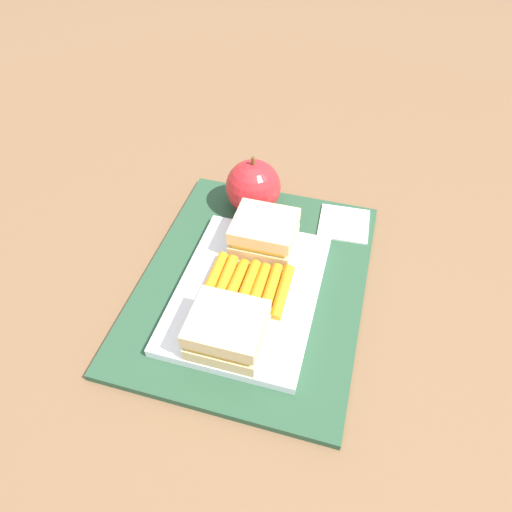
# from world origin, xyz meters

# --- Properties ---
(ground_plane) EXTENTS (2.40, 2.40, 0.00)m
(ground_plane) POSITION_xyz_m (0.00, 0.00, 0.00)
(ground_plane) COLOR brown
(lunchbag_mat) EXTENTS (0.36, 0.28, 0.01)m
(lunchbag_mat) POSITION_xyz_m (0.00, 0.00, 0.01)
(lunchbag_mat) COLOR #284C33
(lunchbag_mat) RESTS_ON ground_plane
(food_tray) EXTENTS (0.23, 0.17, 0.01)m
(food_tray) POSITION_xyz_m (-0.03, 0.00, 0.02)
(food_tray) COLOR white
(food_tray) RESTS_ON lunchbag_mat
(sandwich_half_left) EXTENTS (0.07, 0.08, 0.04)m
(sandwich_half_left) POSITION_xyz_m (-0.10, 0.00, 0.04)
(sandwich_half_left) COLOR #DBC189
(sandwich_half_left) RESTS_ON food_tray
(sandwich_half_right) EXTENTS (0.07, 0.08, 0.04)m
(sandwich_half_right) POSITION_xyz_m (0.05, 0.00, 0.04)
(sandwich_half_right) COLOR #DBC189
(sandwich_half_right) RESTS_ON food_tray
(carrot_sticks_bundle) EXTENTS (0.08, 0.10, 0.02)m
(carrot_sticks_bundle) POSITION_xyz_m (-0.03, 0.00, 0.03)
(carrot_sticks_bundle) COLOR orange
(carrot_sticks_bundle) RESTS_ON food_tray
(apple) EXTENTS (0.08, 0.08, 0.09)m
(apple) POSITION_xyz_m (0.13, 0.04, 0.05)
(apple) COLOR red
(apple) RESTS_ON lunchbag_mat
(paper_napkin) EXTENTS (0.07, 0.07, 0.00)m
(paper_napkin) POSITION_xyz_m (0.14, -0.10, 0.01)
(paper_napkin) COLOR white
(paper_napkin) RESTS_ON lunchbag_mat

